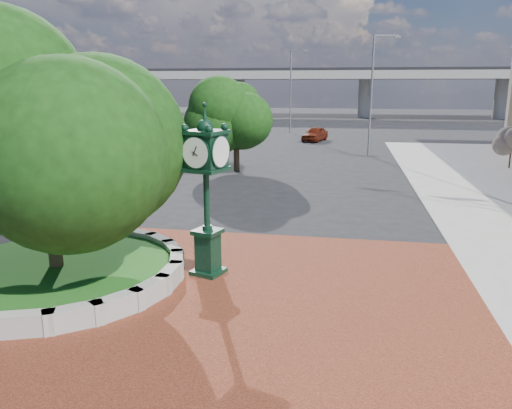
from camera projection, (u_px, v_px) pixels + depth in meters
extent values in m
plane|color=black|center=(238.00, 293.00, 12.66)|extent=(200.00, 200.00, 0.00)
cube|color=maroon|center=(229.00, 309.00, 11.70)|extent=(12.00, 12.00, 0.04)
cube|color=#9E9B93|center=(24.00, 325.00, 10.40)|extent=(1.29, 0.76, 0.54)
cube|color=#9E9B93|center=(74.00, 318.00, 10.70)|extent=(1.20, 1.04, 0.54)
cube|color=#9E9B93|center=(118.00, 307.00, 11.26)|extent=(1.00, 1.22, 0.54)
cube|color=#9E9B93|center=(150.00, 292.00, 12.02)|extent=(0.71, 1.30, 0.54)
cube|color=#9E9B93|center=(170.00, 278.00, 12.91)|extent=(0.35, 1.25, 0.54)
cube|color=#9E9B93|center=(177.00, 265.00, 13.86)|extent=(0.71, 1.30, 0.54)
cube|color=#9E9B93|center=(173.00, 254.00, 14.77)|extent=(1.00, 1.22, 0.54)
cube|color=#9E9B93|center=(160.00, 245.00, 15.56)|extent=(1.20, 1.04, 0.54)
cube|color=#9E9B93|center=(140.00, 239.00, 16.15)|extent=(1.29, 0.76, 0.54)
cylinder|color=#1B4F16|center=(57.00, 272.00, 13.48)|extent=(6.10, 6.10, 0.40)
cube|color=#9E9B93|center=(333.00, 75.00, 78.08)|extent=(90.00, 12.00, 1.20)
cube|color=black|center=(333.00, 70.00, 77.90)|extent=(90.00, 12.00, 0.40)
cylinder|color=#9E9B93|center=(125.00, 97.00, 84.97)|extent=(1.80, 1.80, 6.00)
cylinder|color=#9E9B93|center=(239.00, 98.00, 81.50)|extent=(1.80, 1.80, 6.00)
cylinder|color=#9E9B93|center=(364.00, 98.00, 78.04)|extent=(1.80, 1.80, 6.00)
cylinder|color=#9E9B93|center=(500.00, 99.00, 74.58)|extent=(1.80, 1.80, 6.00)
cylinder|color=#38281C|center=(54.00, 241.00, 13.28)|extent=(0.36, 0.36, 2.17)
sphere|color=#14330E|center=(44.00, 142.00, 12.65)|extent=(5.20, 5.20, 5.20)
cylinder|color=#38281C|center=(236.00, 155.00, 30.35)|extent=(0.36, 0.36, 1.92)
sphere|color=#14330E|center=(236.00, 117.00, 29.81)|extent=(4.40, 4.40, 4.40)
cube|color=black|center=(208.00, 272.00, 13.86)|extent=(0.98, 0.98, 0.16)
cube|color=black|center=(208.00, 251.00, 13.71)|extent=(0.67, 0.67, 1.07)
cube|color=black|center=(207.00, 232.00, 13.58)|extent=(0.86, 0.86, 0.12)
cylinder|color=black|center=(207.00, 200.00, 13.37)|extent=(0.17, 0.17, 1.66)
cube|color=black|center=(206.00, 151.00, 13.06)|extent=(1.10, 1.10, 0.88)
cylinder|color=white|center=(195.00, 153.00, 12.67)|extent=(0.76, 0.29, 0.78)
cylinder|color=white|center=(215.00, 149.00, 13.45)|extent=(0.76, 0.29, 0.78)
cylinder|color=white|center=(191.00, 150.00, 13.27)|extent=(0.29, 0.76, 0.78)
cylinder|color=white|center=(220.00, 152.00, 12.85)|extent=(0.29, 0.76, 0.78)
sphere|color=black|center=(205.00, 127.00, 12.92)|extent=(0.43, 0.43, 0.43)
cone|color=black|center=(205.00, 115.00, 12.84)|extent=(0.18, 0.18, 0.49)
imported|color=#5E1D0D|center=(315.00, 134.00, 46.23)|extent=(2.56, 4.17, 1.33)
cylinder|color=slate|center=(371.00, 98.00, 35.57)|extent=(0.15, 0.15, 8.45)
cube|color=slate|center=(386.00, 35.00, 34.61)|extent=(1.68, 0.51, 0.11)
cube|color=slate|center=(397.00, 37.00, 34.67)|extent=(0.51, 0.33, 0.14)
cylinder|color=slate|center=(291.00, 93.00, 52.75)|extent=(0.15, 0.15, 8.57)
cube|color=slate|center=(299.00, 50.00, 51.60)|extent=(1.71, 0.16, 0.11)
cube|color=slate|center=(307.00, 51.00, 51.50)|extent=(0.48, 0.24, 0.14)
cylinder|color=#38281C|center=(510.00, 159.00, 31.16)|extent=(0.10, 0.10, 1.20)
sphere|color=#A55286|center=(512.00, 143.00, 30.92)|extent=(1.20, 1.20, 1.20)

